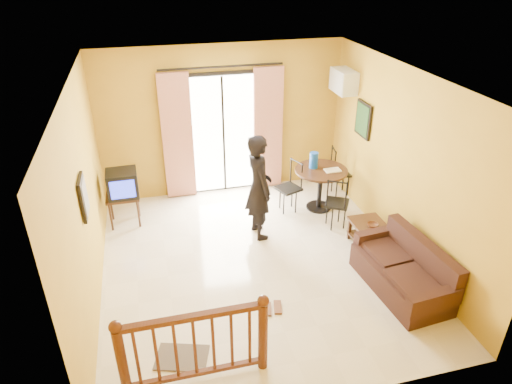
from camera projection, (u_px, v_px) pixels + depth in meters
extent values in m
plane|color=beige|center=(256.00, 263.00, 6.94)|extent=(5.00, 5.00, 0.00)
plane|color=white|center=(256.00, 79.00, 5.61)|extent=(5.00, 5.00, 0.00)
plane|color=#B78C23|center=(222.00, 121.00, 8.41)|extent=(4.50, 0.00, 4.50)
plane|color=#B78C23|center=(323.00, 301.00, 4.14)|extent=(4.50, 0.00, 4.50)
plane|color=#B78C23|center=(84.00, 200.00, 5.79)|extent=(0.00, 5.00, 5.00)
plane|color=#B78C23|center=(402.00, 164.00, 6.76)|extent=(0.00, 5.00, 5.00)
cube|color=black|center=(223.00, 134.00, 8.51)|extent=(1.34, 0.03, 2.34)
cube|color=white|center=(223.00, 135.00, 8.48)|extent=(1.20, 0.04, 2.20)
cube|color=black|center=(224.00, 135.00, 8.47)|extent=(0.04, 0.02, 2.20)
cube|color=beige|center=(178.00, 138.00, 8.23)|extent=(0.55, 0.08, 2.35)
cube|color=beige|center=(268.00, 129.00, 8.60)|extent=(0.55, 0.08, 2.35)
cylinder|color=black|center=(221.00, 67.00, 7.84)|extent=(2.20, 0.04, 0.04)
cube|color=black|center=(123.00, 196.00, 7.69)|extent=(0.54, 0.45, 0.04)
cylinder|color=black|center=(111.00, 217.00, 7.61)|extent=(0.04, 0.04, 0.52)
cylinder|color=black|center=(139.00, 213.00, 7.71)|extent=(0.04, 0.04, 0.52)
cylinder|color=black|center=(111.00, 206.00, 7.92)|extent=(0.04, 0.04, 0.52)
cylinder|color=black|center=(138.00, 203.00, 8.02)|extent=(0.04, 0.04, 0.52)
cube|color=black|center=(122.00, 183.00, 7.58)|extent=(0.50, 0.45, 0.44)
cube|color=#2838F4|center=(123.00, 190.00, 7.39)|extent=(0.39, 0.02, 0.32)
cube|color=black|center=(83.00, 197.00, 5.55)|extent=(0.04, 0.42, 0.52)
cube|color=#5C564F|center=(85.00, 197.00, 5.56)|extent=(0.01, 0.34, 0.44)
cylinder|color=black|center=(321.00, 170.00, 8.05)|extent=(0.93, 0.93, 0.04)
cylinder|color=black|center=(320.00, 189.00, 8.23)|extent=(0.08, 0.08, 0.76)
cylinder|color=black|center=(318.00, 207.00, 8.40)|extent=(0.46, 0.46, 0.03)
cylinder|color=#1349B6|center=(314.00, 160.00, 8.04)|extent=(0.15, 0.15, 0.29)
cube|color=white|center=(333.00, 170.00, 7.98)|extent=(0.28, 0.18, 0.02)
cube|color=white|center=(344.00, 81.00, 8.04)|extent=(0.30, 0.60, 0.40)
cube|color=gray|center=(336.00, 82.00, 8.00)|extent=(0.02, 0.56, 0.36)
cube|color=black|center=(363.00, 120.00, 7.75)|extent=(0.04, 0.50, 0.60)
cube|color=black|center=(362.00, 120.00, 7.74)|extent=(0.01, 0.42, 0.52)
cube|color=black|center=(374.00, 230.00, 7.03)|extent=(0.51, 0.92, 0.04)
cube|color=black|center=(372.00, 244.00, 7.16)|extent=(0.47, 0.88, 0.03)
cube|color=black|center=(373.00, 257.00, 6.73)|extent=(0.05, 0.05, 0.39)
cube|color=black|center=(398.00, 253.00, 6.82)|extent=(0.05, 0.05, 0.39)
cube|color=black|center=(350.00, 228.00, 7.43)|extent=(0.05, 0.05, 0.39)
cube|color=black|center=(372.00, 225.00, 7.51)|extent=(0.05, 0.05, 0.39)
imported|color=brown|center=(373.00, 225.00, 7.06)|extent=(0.21, 0.21, 0.05)
cube|color=black|center=(400.00, 278.00, 6.32)|extent=(0.87, 1.54, 0.37)
cube|color=black|center=(422.00, 256.00, 6.23)|extent=(0.30, 1.49, 0.51)
cube|color=black|center=(433.00, 301.00, 5.61)|extent=(0.75, 0.21, 0.28)
cube|color=black|center=(378.00, 238.00, 6.84)|extent=(0.75, 0.21, 0.28)
cube|color=black|center=(412.00, 281.00, 5.94)|extent=(0.56, 0.64, 0.09)
cube|color=black|center=(388.00, 253.00, 6.49)|extent=(0.56, 0.64, 0.09)
imported|color=black|center=(259.00, 187.00, 7.22)|extent=(0.49, 0.69, 1.76)
cylinder|color=#471E0F|center=(122.00, 364.00, 4.69)|extent=(0.11, 0.11, 0.92)
cylinder|color=#471E0F|center=(263.00, 337.00, 5.01)|extent=(0.11, 0.11, 0.92)
sphere|color=#471E0F|center=(115.00, 327.00, 4.45)|extent=(0.13, 0.13, 0.13)
sphere|color=#471E0F|center=(263.00, 301.00, 4.77)|extent=(0.13, 0.13, 0.13)
cube|color=#471E0F|center=(192.00, 317.00, 4.63)|extent=(1.55, 0.08, 0.06)
cube|color=#471E0F|center=(197.00, 373.00, 5.02)|extent=(1.55, 0.06, 0.05)
cube|color=#554B44|center=(182.00, 357.00, 5.32)|extent=(0.69, 0.56, 0.02)
cube|color=brown|center=(268.00, 309.00, 6.03)|extent=(0.16, 0.27, 0.03)
cube|color=brown|center=(278.00, 307.00, 6.06)|extent=(0.16, 0.27, 0.03)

